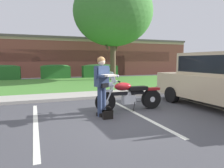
{
  "coord_description": "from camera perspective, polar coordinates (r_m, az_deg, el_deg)",
  "views": [
    {
      "loc": [
        -2.23,
        -5.19,
        1.59
      ],
      "look_at": [
        0.01,
        0.86,
        0.85
      ],
      "focal_mm": 32.75,
      "sensor_mm": 36.0,
      "label": 1
    }
  ],
  "objects": [
    {
      "name": "handbag",
      "position": [
        5.64,
        -1.21,
        -8.29
      ],
      "size": [
        0.28,
        0.13,
        0.36
      ],
      "color": "black",
      "rests_on": "ground"
    },
    {
      "name": "hedge_left",
      "position": [
        18.54,
        -28.0,
        2.9
      ],
      "size": [
        2.48,
        0.9,
        1.24
      ],
      "color": "#286028",
      "rests_on": "ground"
    },
    {
      "name": "shade_tree",
      "position": [
        17.03,
        0.28,
        19.35
      ],
      "size": [
        6.25,
        6.25,
        8.02
      ],
      "color": "brown",
      "rests_on": "ground"
    },
    {
      "name": "curb_strip",
      "position": [
        8.59,
        -4.93,
        -3.72
      ],
      "size": [
        60.0,
        0.2,
        0.12
      ],
      "primitive_type": "cube",
      "color": "#ADA89E",
      "rests_on": "ground"
    },
    {
      "name": "stall_stripe_0",
      "position": [
        5.62,
        -20.55,
        -10.28
      ],
      "size": [
        0.17,
        4.4,
        0.01
      ],
      "primitive_type": "cube",
      "rotation": [
        0.0,
        0.0,
        0.01
      ],
      "color": "silver",
      "rests_on": "ground"
    },
    {
      "name": "ground_plane",
      "position": [
        5.87,
        2.87,
        -9.18
      ],
      "size": [
        140.0,
        140.0,
        0.0
      ],
      "primitive_type": "plane",
      "color": "#424247"
    },
    {
      "name": "motorcycle",
      "position": [
        6.59,
        5.45,
        -3.1
      ],
      "size": [
        2.24,
        0.82,
        1.26
      ],
      "color": "black",
      "rests_on": "ground"
    },
    {
      "name": "stall_stripe_2",
      "position": [
        7.96,
        25.57,
        -5.59
      ],
      "size": [
        0.17,
        4.4,
        0.01
      ],
      "primitive_type": "cube",
      "rotation": [
        0.0,
        0.0,
        0.01
      ],
      "color": "silver",
      "rests_on": "ground"
    },
    {
      "name": "concrete_walk",
      "position": [
        9.41,
        -6.31,
        -2.96
      ],
      "size": [
        60.0,
        1.5,
        0.08
      ],
      "primitive_type": "cube",
      "color": "#ADA89E",
      "rests_on": "ground"
    },
    {
      "name": "grass_lawn",
      "position": [
        14.22,
        -11.14,
        0.15
      ],
      "size": [
        60.0,
        8.4,
        0.06
      ],
      "primitive_type": "cube",
      "color": "#478433",
      "rests_on": "ground"
    },
    {
      "name": "brick_building",
      "position": [
        24.66,
        -13.46,
        7.24
      ],
      "size": [
        27.34,
        8.91,
        3.9
      ],
      "color": "brown",
      "rests_on": "ground"
    },
    {
      "name": "hedge_center_left",
      "position": [
        18.44,
        -15.48,
        3.42
      ],
      "size": [
        2.47,
        0.9,
        1.24
      ],
      "color": "#286028",
      "rests_on": "ground"
    },
    {
      "name": "rider_person",
      "position": [
        5.78,
        -2.78,
        0.75
      ],
      "size": [
        0.56,
        0.66,
        1.7
      ],
      "color": "black",
      "rests_on": "ground"
    },
    {
      "name": "stall_stripe_1",
      "position": [
        6.27,
        6.83,
        -8.15
      ],
      "size": [
        0.17,
        4.4,
        0.01
      ],
      "primitive_type": "cube",
      "rotation": [
        0.0,
        0.0,
        0.01
      ],
      "color": "silver",
      "rests_on": "ground"
    },
    {
      "name": "hedge_center_right",
      "position": [
        19.2,
        -3.38,
        3.76
      ],
      "size": [
        3.28,
        0.9,
        1.24
      ],
      "color": "#286028",
      "rests_on": "ground"
    }
  ]
}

